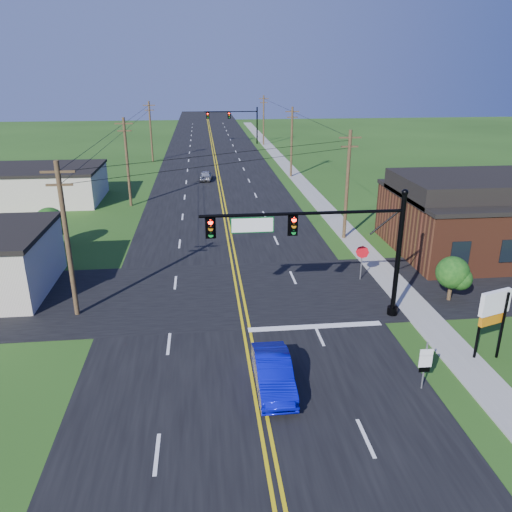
{
  "coord_description": "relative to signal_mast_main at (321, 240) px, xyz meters",
  "views": [
    {
      "loc": [
        -1.92,
        -17.08,
        13.46
      ],
      "look_at": [
        1.01,
        10.0,
        3.24
      ],
      "focal_mm": 35.0,
      "sensor_mm": 36.0,
      "label": 1
    }
  ],
  "objects": [
    {
      "name": "signal_mast_main",
      "position": [
        0.0,
        0.0,
        0.0
      ],
      "size": [
        11.3,
        0.6,
        7.48
      ],
      "color": "black",
      "rests_on": "ground"
    },
    {
      "name": "utility_pole_left_b",
      "position": [
        -13.84,
        27.0,
        -0.03
      ],
      "size": [
        1.8,
        0.28,
        9.0
      ],
      "color": "#3D291C",
      "rests_on": "ground"
    },
    {
      "name": "utility_pole_right_c",
      "position": [
        5.46,
        70.0,
        -0.03
      ],
      "size": [
        1.8,
        0.28,
        9.0
      ],
      "color": "#3D291C",
      "rests_on": "ground"
    },
    {
      "name": "stop_sign",
      "position": [
        4.16,
        5.19,
        -2.97
      ],
      "size": [
        0.83,
        0.37,
        2.47
      ],
      "rotation": [
        0.0,
        0.0,
        -0.38
      ],
      "color": "slate",
      "rests_on": "ground"
    },
    {
      "name": "sidewalk",
      "position": [
        6.16,
        32.0,
        -4.71
      ],
      "size": [
        2.0,
        160.0,
        0.08
      ],
      "primitive_type": "cube",
      "color": "gray",
      "rests_on": "ground"
    },
    {
      "name": "brick_building",
      "position": [
        15.66,
        10.0,
        -2.4
      ],
      "size": [
        14.2,
        11.2,
        4.7
      ],
      "color": "#582919",
      "rests_on": "ground"
    },
    {
      "name": "tree_right_back",
      "position": [
        11.66,
        18.0,
        -2.15
      ],
      "size": [
        3.0,
        3.0,
        4.1
      ],
      "color": "#3D291C",
      "rests_on": "ground"
    },
    {
      "name": "signal_mast_far",
      "position": [
        0.1,
        72.0,
        -0.2
      ],
      "size": [
        10.98,
        0.6,
        7.48
      ],
      "color": "black",
      "rests_on": "ground"
    },
    {
      "name": "shrub_corner",
      "position": [
        8.66,
        1.5,
        -2.9
      ],
      "size": [
        2.0,
        2.0,
        2.86
      ],
      "color": "#3D291C",
      "rests_on": "ground"
    },
    {
      "name": "cream_bldg_far",
      "position": [
        -23.34,
        30.0,
        -2.89
      ],
      "size": [
        12.2,
        9.2,
        3.7
      ],
      "color": "beige",
      "rests_on": "ground"
    },
    {
      "name": "pylon_sign",
      "position": [
        7.39,
        -5.0,
        -2.09
      ],
      "size": [
        1.76,
        0.79,
        3.64
      ],
      "rotation": [
        0.0,
        0.0,
        0.32
      ],
      "color": "black",
      "rests_on": "ground"
    },
    {
      "name": "blue_car",
      "position": [
        -3.45,
        -6.35,
        -4.01
      ],
      "size": [
        1.58,
        4.52,
        1.49
      ],
      "primitive_type": "imported",
      "rotation": [
        0.0,
        0.0,
        -0.0
      ],
      "color": "#080DB9",
      "rests_on": "ground"
    },
    {
      "name": "utility_pole_right_a",
      "position": [
        5.46,
        14.0,
        -0.03
      ],
      "size": [
        1.8,
        0.28,
        9.0
      ],
      "color": "#3D291C",
      "rests_on": "ground"
    },
    {
      "name": "ground",
      "position": [
        -4.34,
        -8.0,
        -4.75
      ],
      "size": [
        260.0,
        260.0,
        0.0
      ],
      "primitive_type": "plane",
      "color": "#214213",
      "rests_on": "ground"
    },
    {
      "name": "route_sign",
      "position": [
        3.16,
        -7.15,
        -3.36
      ],
      "size": [
        0.6,
        0.09,
        2.39
      ],
      "rotation": [
        0.0,
        0.0,
        -0.02
      ],
      "color": "slate",
      "rests_on": "ground"
    },
    {
      "name": "utility_pole_left_c",
      "position": [
        -13.84,
        54.0,
        -0.03
      ],
      "size": [
        1.8,
        0.28,
        9.0
      ],
      "color": "#3D291C",
      "rests_on": "ground"
    },
    {
      "name": "utility_pole_left_a",
      "position": [
        -13.84,
        2.0,
        -0.03
      ],
      "size": [
        1.8,
        0.28,
        9.0
      ],
      "color": "#3D291C",
      "rests_on": "ground"
    },
    {
      "name": "distant_car",
      "position": [
        -5.81,
        38.99,
        -4.13
      ],
      "size": [
        1.75,
        3.76,
        1.25
      ],
      "primitive_type": "imported",
      "rotation": [
        0.0,
        0.0,
        3.06
      ],
      "color": "#A8A8AC",
      "rests_on": "ground"
    },
    {
      "name": "utility_pole_right_b",
      "position": [
        5.46,
        40.0,
        -0.03
      ],
      "size": [
        1.8,
        0.28,
        9.0
      ],
      "color": "#3D291C",
      "rests_on": "ground"
    },
    {
      "name": "road_cross",
      "position": [
        -4.34,
        4.0,
        -4.73
      ],
      "size": [
        70.0,
        10.0,
        0.04
      ],
      "primitive_type": "cube",
      "color": "black",
      "rests_on": "ground"
    },
    {
      "name": "road_main",
      "position": [
        -4.34,
        42.0,
        -4.73
      ],
      "size": [
        16.0,
        220.0,
        0.04
      ],
      "primitive_type": "cube",
      "color": "black",
      "rests_on": "ground"
    },
    {
      "name": "tree_left",
      "position": [
        -18.34,
        14.0,
        -2.59
      ],
      "size": [
        2.4,
        2.4,
        3.37
      ],
      "color": "#3D291C",
      "rests_on": "ground"
    }
  ]
}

